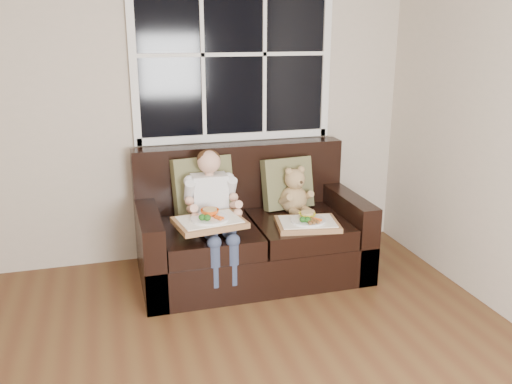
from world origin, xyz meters
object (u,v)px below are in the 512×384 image
object	(u,v)px
tray_right	(307,223)
child	(212,202)
tray_left	(210,221)
loveseat	(250,234)
teddy_bear	(294,194)

from	to	relation	value
tray_right	child	bearing A→B (deg)	173.31
tray_left	tray_right	world-z (taller)	tray_left
tray_right	tray_left	bearing A→B (deg)	-168.45
loveseat	tray_right	size ratio (longest dim) A/B	3.41
child	loveseat	bearing A→B (deg)	20.81
child	teddy_bear	size ratio (longest dim) A/B	2.24
loveseat	teddy_bear	bearing A→B (deg)	4.84
child	tray_left	world-z (taller)	child
loveseat	child	distance (m)	0.47
teddy_bear	tray_right	size ratio (longest dim) A/B	0.76
tray_left	child	bearing A→B (deg)	64.18
loveseat	tray_right	xyz separation A→B (m)	(0.35, -0.31, 0.17)
loveseat	teddy_bear	xyz separation A→B (m)	(0.37, 0.03, 0.29)
loveseat	teddy_bear	distance (m)	0.48
child	tray_right	xyz separation A→B (m)	(0.67, -0.19, -0.16)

